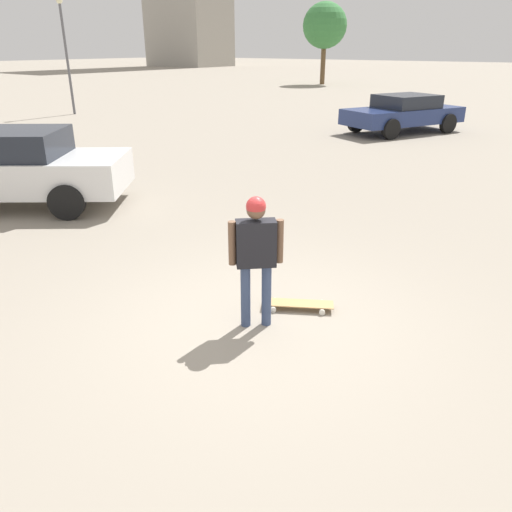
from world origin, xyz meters
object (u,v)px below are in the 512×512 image
(car_parked_near, at_px, (6,167))
(car_parked_far, at_px, (404,113))
(person, at_px, (256,247))
(skateboard, at_px, (298,304))

(car_parked_near, bearing_deg, car_parked_far, -139.36)
(person, relative_size, car_parked_near, 0.32)
(person, relative_size, skateboard, 1.81)
(skateboard, height_order, car_parked_far, car_parked_far)
(person, distance_m, skateboard, 1.13)
(person, bearing_deg, skateboard, 29.33)
(skateboard, bearing_deg, person, 41.84)
(car_parked_near, xyz_separation_m, car_parked_far, (-13.90, 3.01, -0.06))
(car_parked_near, height_order, car_parked_far, car_parked_near)
(person, bearing_deg, car_parked_far, 62.19)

